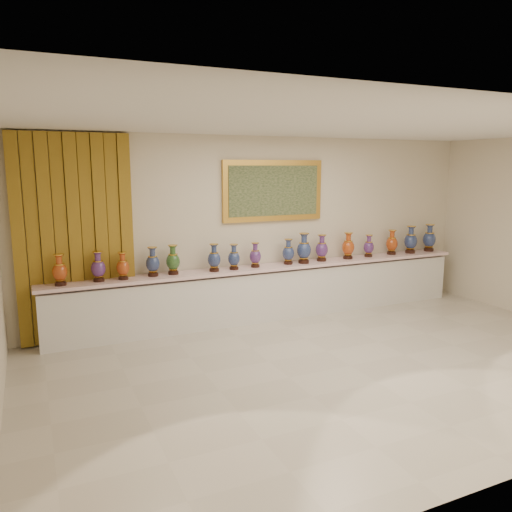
{
  "coord_description": "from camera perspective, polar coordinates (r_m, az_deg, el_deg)",
  "views": [
    {
      "loc": [
        -3.61,
        -4.98,
        2.51
      ],
      "look_at": [
        -0.55,
        1.7,
        1.19
      ],
      "focal_mm": 35.0,
      "sensor_mm": 36.0,
      "label": 1
    }
  ],
  "objects": [
    {
      "name": "vase_3",
      "position": [
        7.57,
        -11.72,
        -0.8
      ],
      "size": [
        0.26,
        0.26,
        0.44
      ],
      "rotation": [
        0.0,
        0.0,
        0.35
      ],
      "color": "black",
      "rests_on": "counter"
    },
    {
      "name": "vase_14",
      "position": [
        9.84,
        17.26,
        1.66
      ],
      "size": [
        0.32,
        0.32,
        0.51
      ],
      "rotation": [
        0.0,
        0.0,
        -0.43
      ],
      "color": "black",
      "rests_on": "counter"
    },
    {
      "name": "vase_13",
      "position": [
        9.59,
        15.26,
        1.4
      ],
      "size": [
        0.22,
        0.22,
        0.46
      ],
      "rotation": [
        0.0,
        0.0,
        0.03
      ],
      "color": "black",
      "rests_on": "counter"
    },
    {
      "name": "room",
      "position": [
        7.55,
        -16.22,
        2.85
      ],
      "size": [
        8.0,
        8.0,
        8.0
      ],
      "color": "beige",
      "rests_on": "ground"
    },
    {
      "name": "vase_2",
      "position": [
        7.44,
        -14.98,
        -1.25
      ],
      "size": [
        0.24,
        0.24,
        0.4
      ],
      "rotation": [
        0.0,
        0.0,
        0.35
      ],
      "color": "black",
      "rests_on": "counter"
    },
    {
      "name": "vase_6",
      "position": [
        7.89,
        -2.54,
        -0.25
      ],
      "size": [
        0.2,
        0.2,
        0.41
      ],
      "rotation": [
        0.0,
        0.0,
        0.09
      ],
      "color": "black",
      "rests_on": "counter"
    },
    {
      "name": "vase_4",
      "position": [
        7.64,
        -9.46,
        -0.58
      ],
      "size": [
        0.26,
        0.26,
        0.45
      ],
      "rotation": [
        0.0,
        0.0,
        0.29
      ],
      "color": "black",
      "rests_on": "counter"
    },
    {
      "name": "counter",
      "position": [
        8.36,
        1.8,
        -4.19
      ],
      "size": [
        7.28,
        0.48,
        0.9
      ],
      "color": "white",
      "rests_on": "ground"
    },
    {
      "name": "vase_15",
      "position": [
        10.18,
        19.2,
        1.84
      ],
      "size": [
        0.29,
        0.29,
        0.52
      ],
      "rotation": [
        0.0,
        0.0,
        0.24
      ],
      "color": "black",
      "rests_on": "counter"
    },
    {
      "name": "vase_5",
      "position": [
        7.77,
        -4.81,
        -0.34
      ],
      "size": [
        0.26,
        0.26,
        0.43
      ],
      "rotation": [
        0.0,
        0.0,
        -0.37
      ],
      "color": "black",
      "rests_on": "counter"
    },
    {
      "name": "vase_11",
      "position": [
        8.96,
        10.49,
        1.02
      ],
      "size": [
        0.22,
        0.22,
        0.47
      ],
      "rotation": [
        0.0,
        0.0,
        0.03
      ],
      "color": "black",
      "rests_on": "counter"
    },
    {
      "name": "vase_9",
      "position": [
        8.43,
        5.5,
        0.72
      ],
      "size": [
        0.25,
        0.25,
        0.51
      ],
      "rotation": [
        0.0,
        0.0,
        0.07
      ],
      "color": "black",
      "rests_on": "counter"
    },
    {
      "name": "ground",
      "position": [
        6.64,
        10.72,
        -12.21
      ],
      "size": [
        8.0,
        8.0,
        0.0
      ],
      "primitive_type": "plane",
      "color": "beige",
      "rests_on": "ground"
    },
    {
      "name": "vase_0",
      "position": [
        7.33,
        -21.51,
        -1.65
      ],
      "size": [
        0.24,
        0.24,
        0.44
      ],
      "rotation": [
        0.0,
        0.0,
        0.2
      ],
      "color": "black",
      "rests_on": "counter"
    },
    {
      "name": "vase_10",
      "position": [
        8.67,
        7.53,
        0.78
      ],
      "size": [
        0.24,
        0.24,
        0.46
      ],
      "rotation": [
        0.0,
        0.0,
        -0.14
      ],
      "color": "black",
      "rests_on": "counter"
    },
    {
      "name": "vase_7",
      "position": [
        8.07,
        -0.08,
        -0.02
      ],
      "size": [
        0.22,
        0.22,
        0.4
      ],
      "rotation": [
        0.0,
        0.0,
        0.23
      ],
      "color": "black",
      "rests_on": "counter"
    },
    {
      "name": "vase_1",
      "position": [
        7.41,
        -17.58,
        -1.32
      ],
      "size": [
        0.22,
        0.22,
        0.43
      ],
      "rotation": [
        0.0,
        0.0,
        0.09
      ],
      "color": "black",
      "rests_on": "counter"
    },
    {
      "name": "vase_8",
      "position": [
        8.34,
        3.71,
        0.36
      ],
      "size": [
        0.25,
        0.25,
        0.42
      ],
      "rotation": [
        0.0,
        0.0,
        0.35
      ],
      "color": "black",
      "rests_on": "counter"
    },
    {
      "name": "vase_12",
      "position": [
        9.24,
        12.76,
        1.02
      ],
      "size": [
        0.19,
        0.19,
        0.4
      ],
      "rotation": [
        0.0,
        0.0,
        -0.05
      ],
      "color": "black",
      "rests_on": "counter"
    }
  ]
}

